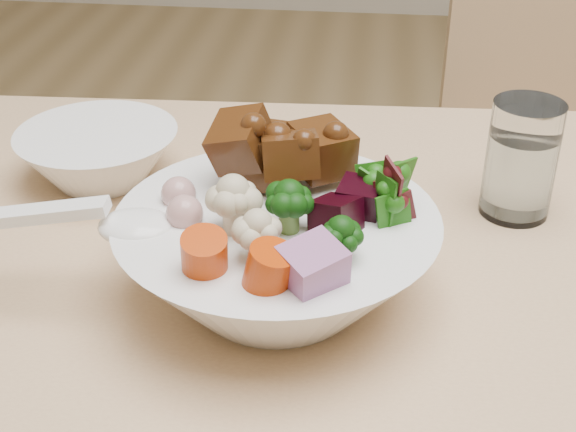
# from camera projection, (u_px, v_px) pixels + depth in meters

# --- Properties ---
(dining_table) EXTENTS (1.48, 0.88, 0.67)m
(dining_table) POSITION_uv_depth(u_px,v_px,m) (485.00, 382.00, 0.66)
(dining_table) COLOR #DCB282
(dining_table) RESTS_ON ground
(chair_far) EXTENTS (0.42, 0.42, 0.86)m
(chair_far) POSITION_uv_depth(u_px,v_px,m) (570.00, 158.00, 1.28)
(chair_far) COLOR tan
(chair_far) RESTS_ON ground
(food_bowl) EXTENTS (0.25, 0.25, 0.14)m
(food_bowl) POSITION_uv_depth(u_px,v_px,m) (280.00, 251.00, 0.62)
(food_bowl) COLOR white
(food_bowl) RESTS_ON dining_table
(soup_spoon) EXTENTS (0.16, 0.05, 0.03)m
(soup_spoon) POSITION_uv_depth(u_px,v_px,m) (110.00, 223.00, 0.60)
(soup_spoon) COLOR white
(soup_spoon) RESTS_ON food_bowl
(water_glass) EXTENTS (0.06, 0.06, 0.11)m
(water_glass) POSITION_uv_depth(u_px,v_px,m) (520.00, 164.00, 0.73)
(water_glass) COLOR white
(water_glass) RESTS_ON dining_table
(side_bowl) EXTENTS (0.16, 0.16, 0.05)m
(side_bowl) POSITION_uv_depth(u_px,v_px,m) (99.00, 156.00, 0.80)
(side_bowl) COLOR white
(side_bowl) RESTS_ON dining_table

